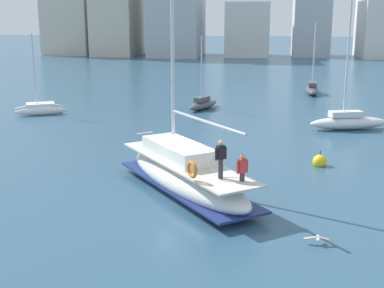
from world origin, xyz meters
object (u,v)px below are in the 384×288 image
at_px(seagull, 318,238).
at_px(mooring_buoy, 320,162).
at_px(moored_sloop_near, 312,89).
at_px(moored_sloop_far, 349,121).
at_px(moored_cutter_right, 203,104).
at_px(main_sailboat, 185,173).
at_px(moored_cutter_left, 40,107).

bearing_deg(seagull, mooring_buoy, 84.17).
bearing_deg(moored_sloop_near, moored_sloop_far, -86.52).
relative_size(seagull, mooring_buoy, 1.04).
height_order(moored_sloop_near, mooring_buoy, moored_sloop_near).
xyz_separation_m(moored_cutter_right, seagull, (7.23, -26.85, -0.26)).
bearing_deg(moored_sloop_far, main_sailboat, -122.05).
height_order(main_sailboat, seagull, main_sailboat).
bearing_deg(seagull, main_sailboat, 138.10).
bearing_deg(mooring_buoy, moored_sloop_near, 86.11).
bearing_deg(moored_cutter_right, moored_sloop_near, 46.54).
distance_m(main_sailboat, moored_sloop_far, 17.79).
bearing_deg(moored_sloop_far, seagull, -101.23).
relative_size(main_sailboat, moored_sloop_near, 1.60).
relative_size(main_sailboat, seagull, 11.45).
bearing_deg(seagull, moored_sloop_far, 78.77).
height_order(moored_cutter_left, moored_cutter_right, moored_cutter_left).
height_order(main_sailboat, moored_cutter_left, main_sailboat).
relative_size(main_sailboat, mooring_buoy, 11.95).
bearing_deg(moored_cutter_right, moored_sloop_far, -31.52).
bearing_deg(main_sailboat, mooring_buoy, 39.21).
height_order(moored_sloop_near, moored_cutter_left, moored_sloop_near).
xyz_separation_m(moored_sloop_far, seagull, (-3.97, -19.99, -0.38)).
relative_size(moored_sloop_near, seagull, 7.14).
xyz_separation_m(moored_sloop_far, mooring_buoy, (-2.93, -9.77, -0.39)).
distance_m(moored_cutter_left, mooring_buoy, 24.85).
height_order(moored_cutter_left, mooring_buoy, moored_cutter_left).
bearing_deg(moored_cutter_left, seagull, -48.49).
distance_m(main_sailboat, moored_cutter_left, 23.35).
distance_m(moored_sloop_near, seagull, 37.65).
bearing_deg(main_sailboat, seagull, -41.90).
xyz_separation_m(main_sailboat, moored_cutter_left, (-14.83, 18.03, -0.39)).
bearing_deg(moored_cutter_left, moored_cutter_right, 16.67).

